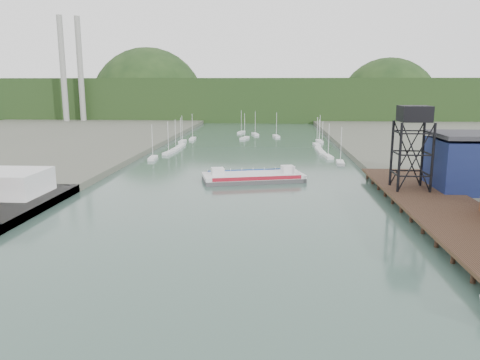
# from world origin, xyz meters

# --- Properties ---
(east_pier) EXTENTS (14.00, 70.00, 2.45)m
(east_pier) POSITION_xyz_m (37.00, 45.00, 1.90)
(east_pier) COLOR black
(east_pier) RESTS_ON ground
(lift_tower) EXTENTS (6.50, 6.50, 16.00)m
(lift_tower) POSITION_xyz_m (35.00, 58.00, 15.65)
(lift_tower) COLOR black
(lift_tower) RESTS_ON east_pier
(marina_sailboats) EXTENTS (57.71, 92.65, 0.90)m
(marina_sailboats) POSITION_xyz_m (0.08, 138.46, 0.35)
(marina_sailboats) COLOR silver
(marina_sailboats) RESTS_ON ground
(smokestacks) EXTENTS (11.20, 8.20, 60.00)m
(smokestacks) POSITION_xyz_m (-106.00, 232.50, 30.00)
(smokestacks) COLOR gray
(smokestacks) RESTS_ON ground
(distant_hills) EXTENTS (500.00, 120.00, 80.00)m
(distant_hills) POSITION_xyz_m (-3.98, 301.35, 10.38)
(distant_hills) COLOR black
(distant_hills) RESTS_ON ground
(chain_ferry) EXTENTS (24.71, 14.70, 3.33)m
(chain_ferry) POSITION_xyz_m (3.89, 73.80, 0.96)
(chain_ferry) COLOR #444446
(chain_ferry) RESTS_ON ground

